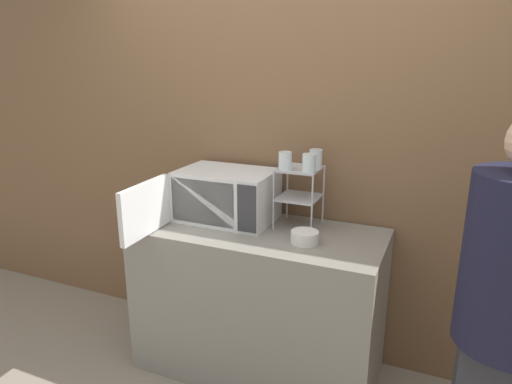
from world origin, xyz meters
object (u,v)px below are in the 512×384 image
at_px(glass_front_left, 285,161).
at_px(person, 512,303).
at_px(bowl, 305,237).
at_px(dish_rack, 299,185).
at_px(glass_front_right, 309,163).
at_px(glass_back_right, 316,158).
at_px(microwave, 223,196).

xyz_separation_m(glass_front_left, person, (1.13, -0.46, -0.39)).
xyz_separation_m(glass_front_left, bowl, (0.18, -0.17, -0.37)).
distance_m(dish_rack, glass_front_right, 0.18).
xyz_separation_m(bowl, person, (0.96, -0.30, -0.02)).
bearing_deg(dish_rack, bowl, -64.24).
relative_size(glass_front_left, glass_back_right, 1.00).
height_order(glass_front_right, bowl, glass_front_right).
height_order(glass_back_right, glass_front_right, same).
relative_size(bowl, person, 0.09).
bearing_deg(person, dish_rack, 153.51).
bearing_deg(microwave, bowl, -15.09).
bearing_deg(microwave, person, -16.49).
bearing_deg(bowl, glass_front_right, 103.20).
bearing_deg(bowl, glass_back_right, 97.68).
relative_size(glass_front_left, glass_front_right, 1.00).
bearing_deg(glass_front_right, glass_back_right, 90.92).
height_order(glass_front_left, glass_front_right, same).
height_order(dish_rack, person, person).
height_order(glass_front_right, person, person).
xyz_separation_m(dish_rack, person, (1.07, -0.53, -0.24)).
distance_m(microwave, bowl, 0.60).
distance_m(dish_rack, bowl, 0.34).
relative_size(dish_rack, glass_back_right, 3.53).
bearing_deg(person, microwave, 163.51).
xyz_separation_m(microwave, dish_rack, (0.46, 0.08, 0.10)).
bearing_deg(microwave, glass_front_left, 1.73).
bearing_deg(glass_front_left, glass_back_right, 45.77).
height_order(microwave, person, person).
bearing_deg(glass_front_left, bowl, -42.95).
xyz_separation_m(dish_rack, bowl, (0.11, -0.23, -0.22)).
distance_m(glass_back_right, glass_front_right, 0.14).
bearing_deg(person, glass_back_right, 148.84).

